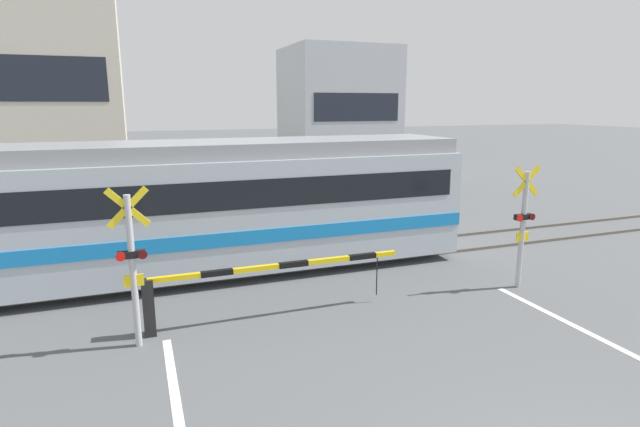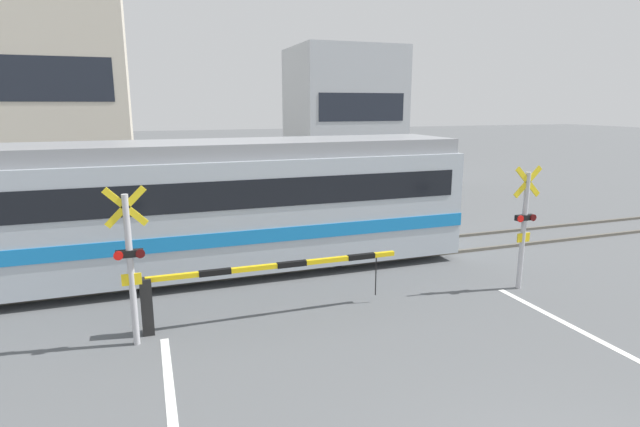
% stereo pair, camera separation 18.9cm
% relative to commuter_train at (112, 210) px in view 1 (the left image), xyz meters
% --- Properties ---
extents(rail_track_near, '(50.00, 0.10, 0.08)m').
position_rel_commuter_train_xyz_m(rail_track_near, '(4.43, -0.72, -1.66)').
color(rail_track_near, '#5B564C').
rests_on(rail_track_near, ground_plane).
extents(rail_track_far, '(50.00, 0.10, 0.08)m').
position_rel_commuter_train_xyz_m(rail_track_far, '(4.43, 0.72, -1.66)').
color(rail_track_far, '#5B564C').
rests_on(rail_track_far, ground_plane).
extents(commuter_train, '(16.72, 2.68, 3.18)m').
position_rel_commuter_train_xyz_m(commuter_train, '(0.00, 0.00, 0.00)').
color(commuter_train, '#ADB7C1').
rests_on(commuter_train, ground_plane).
extents(crossing_barrier_near, '(4.97, 0.20, 1.07)m').
position_rel_commuter_train_xyz_m(crossing_barrier_near, '(2.08, -3.13, -0.89)').
color(crossing_barrier_near, black).
rests_on(crossing_barrier_near, ground_plane).
extents(crossing_barrier_far, '(4.97, 0.20, 1.07)m').
position_rel_commuter_train_xyz_m(crossing_barrier_far, '(6.79, 2.84, -0.89)').
color(crossing_barrier_far, black).
rests_on(crossing_barrier_far, ground_plane).
extents(crossing_signal_left, '(0.68, 0.15, 2.75)m').
position_rel_commuter_train_xyz_m(crossing_signal_left, '(0.40, -3.47, -0.20)').
color(crossing_signal_left, '#B2B2B7').
rests_on(crossing_signal_left, ground_plane).
extents(crossing_signal_right, '(0.68, 0.15, 2.75)m').
position_rel_commuter_train_xyz_m(crossing_signal_right, '(8.47, -3.47, -0.20)').
color(crossing_signal_right, '#B2B2B7').
rests_on(crossing_signal_right, ground_plane).
extents(pedestrian, '(0.38, 0.22, 1.56)m').
position_rel_commuter_train_xyz_m(pedestrian, '(4.43, 6.49, -0.81)').
color(pedestrian, '#23232D').
rests_on(pedestrian, ground_plane).
extents(building_left_of_street, '(6.75, 5.24, 9.20)m').
position_rel_commuter_train_xyz_m(building_left_of_street, '(-3.12, 14.47, 2.90)').
color(building_left_of_street, beige).
rests_on(building_left_of_street, ground_plane).
extents(building_right_of_street, '(5.60, 5.24, 7.07)m').
position_rel_commuter_train_xyz_m(building_right_of_street, '(11.42, 14.47, 1.83)').
color(building_right_of_street, '#B2B7BC').
rests_on(building_right_of_street, ground_plane).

